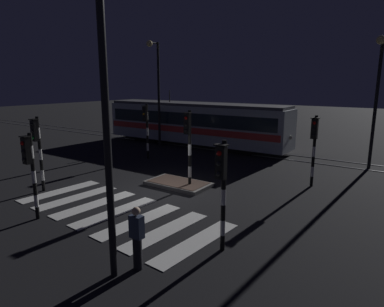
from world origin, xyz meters
The scene contains 16 objects.
ground_plane centered at (0.00, 0.00, 0.00)m, with size 120.00×120.00×0.00m, color black.
rail_near centered at (0.00, 9.57, 0.01)m, with size 80.00×0.12×0.03m, color #59595E.
rail_far centered at (0.00, 11.00, 0.01)m, with size 80.00×0.12×0.03m, color #59595E.
crosswalk_zebra centered at (0.00, -2.61, 0.01)m, with size 8.69×4.31×0.02m.
traffic_island centered at (-0.07, 1.40, 0.09)m, with size 2.99×1.65×0.18m.
traffic_light_corner_near_right centered at (4.72, -2.97, 2.14)m, with size 0.36×0.42×3.24m.
traffic_light_corner_far_right centered at (5.16, 4.73, 2.19)m, with size 0.36×0.42×3.32m.
traffic_light_median_centre centered at (0.57, 1.34, 2.36)m, with size 0.36×0.42×3.57m.
traffic_light_corner_far_left centered at (-5.13, 4.85, 2.28)m, with size 0.36×0.42×3.45m.
traffic_light_kerb_mid_left centered at (-1.85, -4.69, 2.05)m, with size 0.36×0.42×3.10m.
traffic_light_corner_near_left centered at (-4.59, -2.74, 2.20)m, with size 0.36×0.42×3.34m.
street_lamp_trackside_right centered at (6.92, 9.76, 4.49)m, with size 0.44×1.21×7.07m.
street_lamp_near_kerb centered at (3.11, -5.80, 4.90)m, with size 0.44×1.21×7.82m.
street_lamp_trackside_left centered at (-7.15, 8.30, 4.79)m, with size 0.44×1.21×7.62m.
tram centered at (-5.26, 10.28, 1.75)m, with size 15.17×2.58×4.15m.
pedestrian_waiting_at_kerb centered at (3.39, -5.00, 0.88)m, with size 0.36×0.24×1.71m.
Camera 1 is at (9.05, -10.76, 4.79)m, focal length 31.40 mm.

